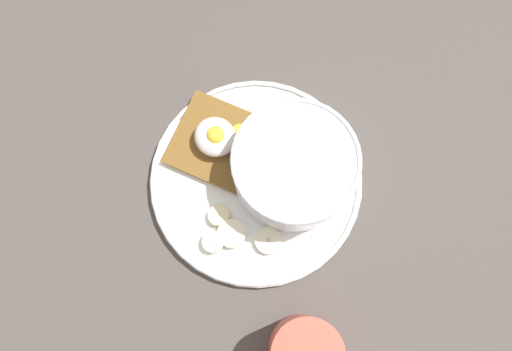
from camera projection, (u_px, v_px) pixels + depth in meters
The scene contains 10 objects.
ground_plane at pixel (256, 183), 64.96cm from camera, with size 120.00×120.00×2.00cm, color #48423D.
plate at pixel (256, 180), 63.22cm from camera, with size 26.88×26.88×1.60cm.
oatmeal_bowl at pixel (294, 167), 59.77cm from camera, with size 15.10×15.10×7.05cm.
toast_slice at pixel (214, 144), 63.52cm from camera, with size 13.51×13.51×1.06cm.
poached_egg at pixel (213, 139), 61.61cm from camera, with size 5.30×6.98×3.50cm.
banana_slice_front at pixel (268, 241), 60.68cm from camera, with size 4.71×4.71×1.06cm.
banana_slice_left at pixel (232, 234), 60.75cm from camera, with size 4.47×4.48×1.28cm.
banana_slice_back at pixel (219, 216), 61.30cm from camera, with size 3.16×3.05×1.38cm.
banana_slice_right at pixel (213, 242), 60.48cm from camera, with size 3.76×3.77×1.32cm.
coffee_mug at pixel (304, 351), 54.51cm from camera, with size 7.67×7.67×9.25cm.
Camera 1 is at (-10.16, 10.67, 64.28)cm, focal length 35.00 mm.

